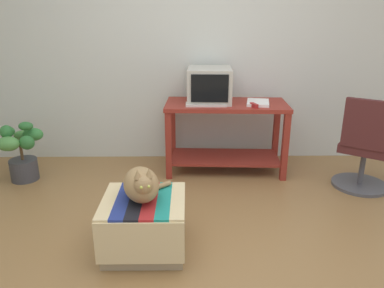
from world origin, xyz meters
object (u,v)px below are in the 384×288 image
object	(u,v)px
tv_monitor	(209,85)
ottoman_with_blanket	(144,224)
book	(258,103)
stapler	(254,105)
office_chair	(364,150)
keyboard	(206,104)
cat	(142,184)
potted_plant	(22,153)
desk	(226,125)

from	to	relation	value
tv_monitor	ottoman_with_blanket	size ratio (longest dim) A/B	0.93
book	stapler	size ratio (longest dim) A/B	2.72
ottoman_with_blanket	office_chair	distance (m)	2.18
keyboard	stapler	size ratio (longest dim) A/B	3.64
keyboard	cat	size ratio (longest dim) A/B	0.93
tv_monitor	stapler	distance (m)	0.52
book	keyboard	bearing A→B (deg)	-162.48
tv_monitor	potted_plant	xyz separation A→B (m)	(-1.87, -0.32, -0.61)
book	potted_plant	bearing A→B (deg)	-164.64
book	stapler	world-z (taller)	stapler
ottoman_with_blanket	cat	world-z (taller)	cat
keyboard	ottoman_with_blanket	bearing A→B (deg)	-109.56
ottoman_with_blanket	desk	bearing A→B (deg)	63.94
tv_monitor	keyboard	distance (m)	0.25
cat	office_chair	size ratio (longest dim) A/B	0.48
tv_monitor	book	distance (m)	0.52
tv_monitor	office_chair	distance (m)	1.61
ottoman_with_blanket	cat	xyz separation A→B (m)	(-0.00, -0.00, 0.31)
ottoman_with_blanket	book	bearing A→B (deg)	53.63
desk	tv_monitor	size ratio (longest dim) A/B	2.39
desk	ottoman_with_blanket	xyz separation A→B (m)	(-0.70, -1.43, -0.30)
tv_monitor	book	bearing A→B (deg)	-12.83
cat	book	bearing A→B (deg)	38.96
desk	potted_plant	bearing A→B (deg)	-170.39
potted_plant	tv_monitor	bearing A→B (deg)	9.80
book	tv_monitor	bearing A→B (deg)	175.23
book	office_chair	bearing A→B (deg)	-13.44
potted_plant	stapler	xyz separation A→B (m)	(2.29, 0.04, 0.46)
cat	office_chair	distance (m)	2.18
keyboard	stapler	distance (m)	0.47
ottoman_with_blanket	office_chair	bearing A→B (deg)	26.10
ottoman_with_blanket	stapler	size ratio (longest dim) A/B	5.14
desk	stapler	xyz separation A→B (m)	(0.25, -0.20, 0.26)
tv_monitor	office_chair	size ratio (longest dim) A/B	0.59
tv_monitor	potted_plant	distance (m)	1.99
tv_monitor	cat	bearing A→B (deg)	-106.77
book	stapler	distance (m)	0.16
tv_monitor	stapler	xyz separation A→B (m)	(0.42, -0.28, -0.15)
desk	potted_plant	distance (m)	2.07
tv_monitor	desk	bearing A→B (deg)	-21.26
stapler	cat	bearing A→B (deg)	-146.89
stapler	ottoman_with_blanket	bearing A→B (deg)	-146.80
stapler	keyboard	bearing A→B (deg)	150.58
desk	book	size ratio (longest dim) A/B	4.20
ottoman_with_blanket	office_chair	size ratio (longest dim) A/B	0.64
keyboard	office_chair	size ratio (longest dim) A/B	0.45
keyboard	office_chair	xyz separation A→B (m)	(1.46, -0.36, -0.36)
cat	keyboard	bearing A→B (deg)	54.89
potted_plant	office_chair	world-z (taller)	office_chair
cat	potted_plant	bearing A→B (deg)	123.77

